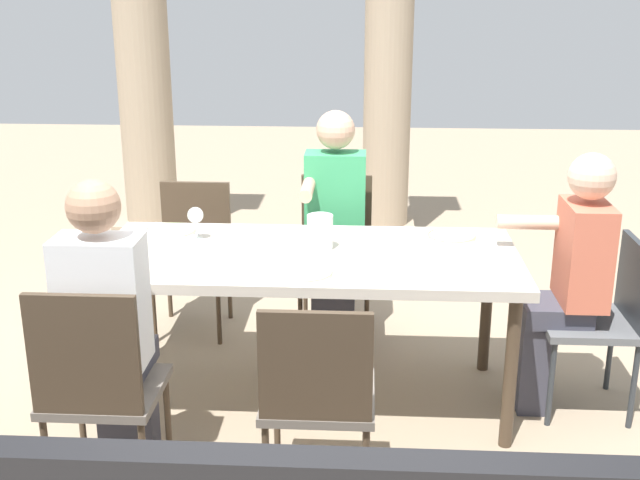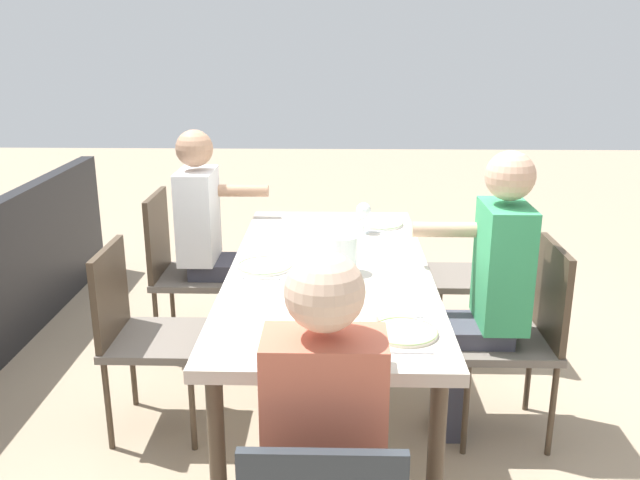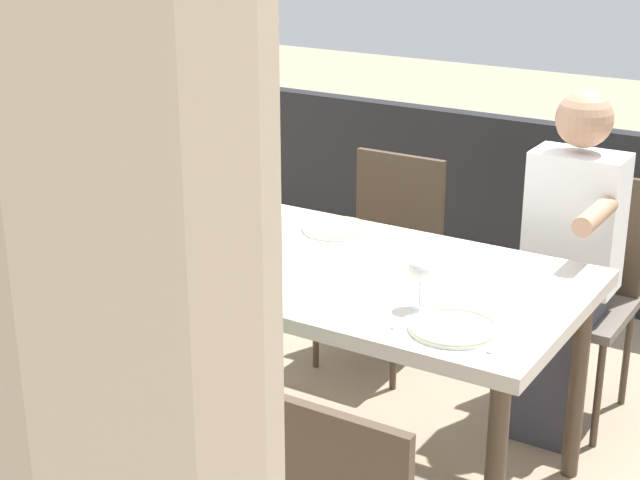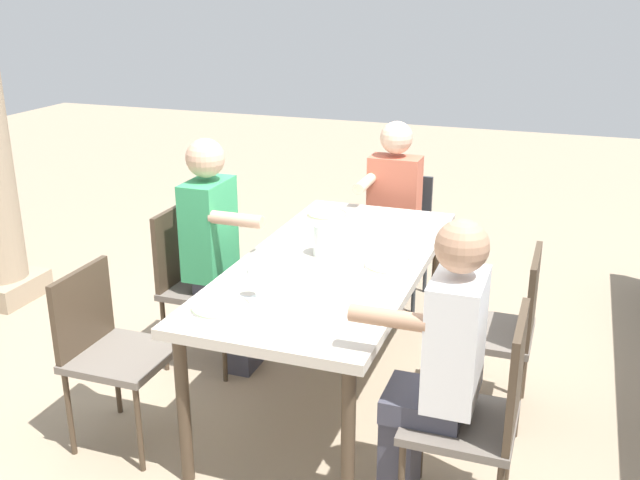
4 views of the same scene
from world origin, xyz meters
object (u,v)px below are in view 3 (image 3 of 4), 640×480
chair_mid_north (101,419)px  wine_glass_0 (421,270)px  dining_table (294,272)px  plate_0 (453,328)px  diner_woman_green (568,256)px  plate_1 (336,228)px  water_pitcher (270,237)px  chair_mid_south (386,245)px  chair_west_south (579,281)px  chair_head_east (17,253)px  diner_guest_third (44,219)px  diner_man_white (138,338)px  plate_2 (88,239)px

chair_mid_north → wine_glass_0: (-0.67, -0.71, 0.37)m
dining_table → plate_0: (-0.73, 0.28, 0.07)m
diner_woman_green → plate_1: bearing=27.5°
plate_1 → water_pitcher: (0.05, 0.36, 0.07)m
chair_mid_south → wine_glass_0: bearing=122.6°
diner_woman_green → wine_glass_0: (0.18, 0.87, 0.20)m
chair_west_south → plate_0: bearing=88.9°
chair_head_east → water_pitcher: 1.41m
diner_guest_third → dining_table: bearing=-179.9°
diner_man_white → plate_0: (-0.83, -0.43, 0.06)m
plate_2 → chair_head_east: bearing=-21.2°
chair_mid_south → plate_0: bearing=125.8°
plate_0 → diner_guest_third: bearing=-7.9°
diner_woman_green → chair_mid_south: bearing=-12.2°
plate_1 → water_pitcher: water_pitcher is taller
diner_guest_third → plate_0: bearing=172.1°
chair_west_south → diner_man_white: (0.85, 1.59, 0.19)m
diner_guest_third → diner_man_white: bearing=148.2°
plate_0 → plate_1: (0.74, -0.57, 0.00)m
chair_west_south → water_pitcher: size_ratio=5.59×
dining_table → diner_guest_third: 1.23m
chair_west_south → chair_mid_south: (0.85, 0.01, -0.01)m
chair_mid_north → chair_mid_south: size_ratio=1.03×
diner_woman_green → water_pitcher: (0.81, 0.76, 0.15)m
diner_man_white → plate_1: size_ratio=5.29×
chair_head_east → diner_man_white: diner_man_white is taller
chair_mid_south → chair_head_east: 1.59m
chair_west_south → plate_1: size_ratio=3.72×
chair_mid_south → wine_glass_0: (-0.67, 1.05, 0.38)m
wine_glass_0 → water_pitcher: (0.63, -0.11, -0.05)m
dining_table → chair_head_east: 1.44m
water_pitcher → plate_2: bearing=18.2°
diner_guest_third → chair_head_east: bearing=-0.9°
chair_mid_north → water_pitcher: water_pitcher is taller
diner_man_white → wine_glass_0: 0.87m
chair_mid_south → water_pitcher: water_pitcher is taller
chair_west_south → dining_table: bearing=49.6°
wine_glass_0 → water_pitcher: water_pitcher is taller
plate_0 → chair_mid_north: bearing=36.1°
wine_glass_0 → plate_2: bearing=4.5°
chair_west_south → plate_1: chair_west_south is taller
dining_table → chair_head_east: (1.42, 0.00, -0.21)m
chair_head_east → chair_mid_north: bearing=146.3°
diner_man_white → plate_0: 0.94m
chair_head_east → diner_guest_third: (-0.19, 0.00, 0.19)m
diner_guest_third → wine_glass_0: size_ratio=7.65×
plate_2 → water_pitcher: water_pitcher is taller
diner_man_white → diner_guest_third: (1.13, -0.70, -0.03)m
chair_west_south → chair_head_east: size_ratio=1.10×
plate_0 → water_pitcher: (0.79, -0.21, 0.07)m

